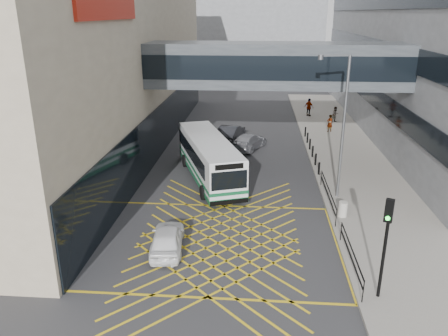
% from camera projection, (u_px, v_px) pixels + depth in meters
% --- Properties ---
extents(ground, '(120.00, 120.00, 0.00)m').
position_uv_depth(ground, '(218.00, 243.00, 22.00)').
color(ground, '#333335').
extents(building_whsmith, '(24.17, 42.00, 16.00)m').
position_uv_depth(building_whsmith, '(16.00, 51.00, 35.65)').
color(building_whsmith, tan).
rests_on(building_whsmith, ground).
extents(building_far, '(28.00, 16.00, 18.00)m').
position_uv_depth(building_far, '(238.00, 24.00, 75.43)').
color(building_far, gray).
rests_on(building_far, ground).
extents(skybridge, '(20.00, 4.10, 3.00)m').
position_uv_depth(skybridge, '(276.00, 65.00, 30.51)').
color(skybridge, '#3D4248').
rests_on(skybridge, ground).
extents(pavement, '(6.00, 54.00, 0.16)m').
position_uv_depth(pavement, '(345.00, 155.00, 35.38)').
color(pavement, gray).
rests_on(pavement, ground).
extents(box_junction, '(12.00, 9.00, 0.01)m').
position_uv_depth(box_junction, '(218.00, 243.00, 21.99)').
color(box_junction, gold).
rests_on(box_junction, ground).
extents(bus, '(5.71, 10.56, 2.91)m').
position_uv_depth(bus, '(209.00, 157.00, 30.04)').
color(bus, silver).
rests_on(bus, ground).
extents(car_white, '(2.10, 4.24, 1.30)m').
position_uv_depth(car_white, '(167.00, 238.00, 21.15)').
color(car_white, white).
rests_on(car_white, ground).
extents(car_dark, '(2.91, 5.23, 1.55)m').
position_uv_depth(car_dark, '(230.00, 133.00, 38.95)').
color(car_dark, black).
rests_on(car_dark, ground).
extents(car_silver, '(3.42, 4.83, 1.38)m').
position_uv_depth(car_silver, '(249.00, 141.00, 36.89)').
color(car_silver, gray).
rests_on(car_silver, ground).
extents(traffic_light, '(0.36, 0.52, 4.36)m').
position_uv_depth(traffic_light, '(386.00, 235.00, 16.58)').
color(traffic_light, black).
rests_on(traffic_light, pavement).
extents(street_lamp, '(1.95, 0.67, 8.61)m').
position_uv_depth(street_lamp, '(341.00, 119.00, 25.53)').
color(street_lamp, slate).
rests_on(street_lamp, pavement).
extents(litter_bin, '(0.50, 0.50, 0.86)m').
position_uv_depth(litter_bin, '(343.00, 209.00, 24.40)').
color(litter_bin, '#ADA89E').
rests_on(litter_bin, pavement).
extents(kerb_railings, '(0.05, 12.54, 1.00)m').
position_uv_depth(kerb_railings, '(337.00, 216.00, 22.91)').
color(kerb_railings, black).
rests_on(kerb_railings, pavement).
extents(bollards, '(0.14, 10.14, 0.90)m').
position_uv_depth(bollards, '(311.00, 148.00, 35.41)').
color(bollards, black).
rests_on(bollards, pavement).
extents(pedestrian_a, '(0.79, 0.71, 1.64)m').
position_uv_depth(pedestrian_a, '(330.00, 123.00, 41.62)').
color(pedestrian_a, gray).
rests_on(pedestrian_a, pavement).
extents(pedestrian_b, '(0.90, 0.77, 1.59)m').
position_uv_depth(pedestrian_b, '(335.00, 115.00, 45.29)').
color(pedestrian_b, gray).
rests_on(pedestrian_b, pavement).
extents(pedestrian_c, '(1.22, 1.16, 1.93)m').
position_uv_depth(pedestrian_c, '(309.00, 107.00, 47.93)').
color(pedestrian_c, gray).
rests_on(pedestrian_c, pavement).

